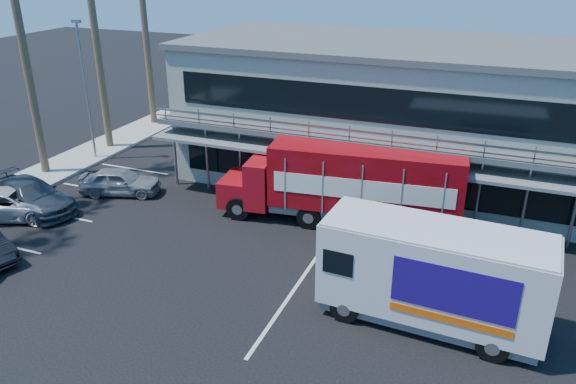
% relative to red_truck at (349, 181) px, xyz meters
% --- Properties ---
extents(ground, '(120.00, 120.00, 0.00)m').
position_rel_red_truck_xyz_m(ground, '(-2.25, -8.42, -2.03)').
color(ground, black).
rests_on(ground, ground).
extents(building, '(22.40, 12.00, 7.30)m').
position_rel_red_truck_xyz_m(building, '(0.75, 6.52, 1.62)').
color(building, gray).
rests_on(building, ground).
extents(curb_strip, '(3.00, 32.00, 0.16)m').
position_rel_red_truck_xyz_m(curb_strip, '(-17.25, -2.42, -1.95)').
color(curb_strip, '#A5A399').
rests_on(curb_strip, ground).
extents(light_pole_far, '(0.50, 0.25, 8.09)m').
position_rel_red_truck_xyz_m(light_pole_far, '(-16.45, 2.58, 2.47)').
color(light_pole_far, gray).
rests_on(light_pole_far, ground).
extents(red_truck, '(11.20, 3.76, 3.70)m').
position_rel_red_truck_xyz_m(red_truck, '(0.00, 0.00, 0.00)').
color(red_truck, '#A60D16').
rests_on(red_truck, ground).
extents(white_van, '(7.37, 2.88, 3.54)m').
position_rel_red_truck_xyz_m(white_van, '(4.65, -6.42, -0.16)').
color(white_van, silver).
rests_on(white_van, ground).
extents(parked_car_c, '(5.43, 3.93, 1.37)m').
position_rel_red_truck_xyz_m(parked_car_c, '(-14.75, -5.31, -1.35)').
color(parked_car_c, silver).
rests_on(parked_car_c, ground).
extents(parked_car_d, '(5.55, 3.26, 1.51)m').
position_rel_red_truck_xyz_m(parked_car_d, '(-14.49, -4.42, -1.28)').
color(parked_car_d, '#2F373E').
rests_on(parked_car_d, ground).
extents(parked_car_e, '(4.36, 2.83, 1.38)m').
position_rel_red_truck_xyz_m(parked_car_e, '(-11.75, -1.22, -1.34)').
color(parked_car_e, gray).
rests_on(parked_car_e, ground).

